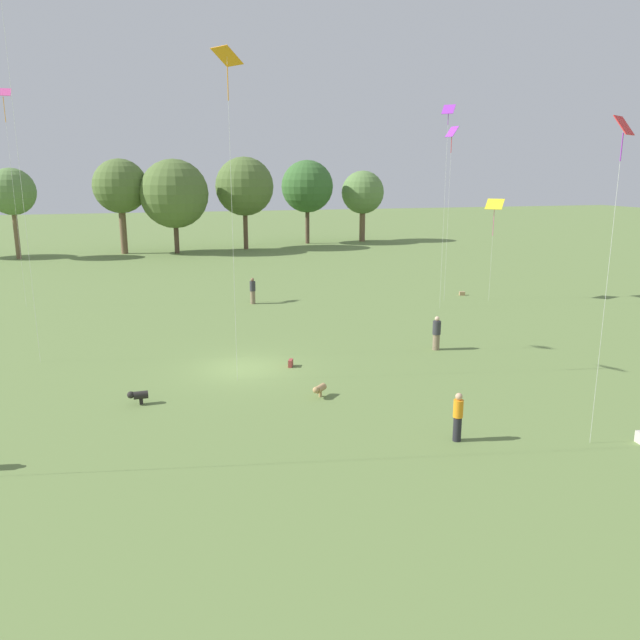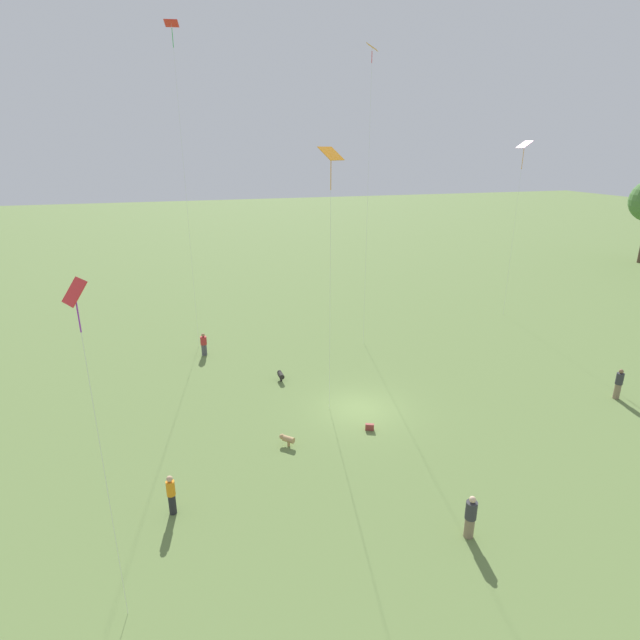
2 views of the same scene
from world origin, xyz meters
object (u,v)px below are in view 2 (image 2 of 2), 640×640
(kite_4, at_px, (331,165))
(dog_1, at_px, (281,375))
(person_4, at_px, (171,495))
(dog_0, at_px, (287,439))
(kite_1, at_px, (78,315))
(person_2, at_px, (204,344))
(kite_5, at_px, (524,152))
(kite_7, at_px, (371,78))
(kite_6, at_px, (174,54))
(person_3, at_px, (470,517))
(picnic_bag_2, at_px, (370,427))
(person_1, at_px, (619,384))

(kite_4, distance_m, dog_1, 13.08)
(person_4, height_order, dog_0, person_4)
(kite_1, distance_m, kite_4, 14.48)
(person_2, relative_size, dog_0, 2.28)
(kite_5, relative_size, kite_7, 0.72)
(kite_6, bearing_deg, kite_5, -125.26)
(person_3, height_order, picnic_bag_2, person_3)
(kite_7, xyz_separation_m, picnic_bag_2, (11.30, -4.05, -17.33))
(person_1, xyz_separation_m, kite_5, (-14.83, 3.26, 12.19))
(person_2, relative_size, kite_1, 0.15)
(person_3, height_order, dog_0, person_3)
(kite_5, bearing_deg, person_3, 4.77)
(kite_4, relative_size, kite_6, 0.66)
(person_4, relative_size, kite_5, 0.12)
(dog_0, height_order, dog_1, dog_1)
(person_2, relative_size, person_4, 0.93)
(dog_0, bearing_deg, person_2, 58.23)
(kite_1, relative_size, dog_0, 15.19)
(kite_6, bearing_deg, dog_1, 176.45)
(person_4, distance_m, kite_7, 26.07)
(person_2, distance_m, kite_7, 20.20)
(kite_6, bearing_deg, person_2, 153.53)
(person_3, bearing_deg, kite_5, 74.36)
(person_1, height_order, dog_0, person_1)
(person_2, bearing_deg, person_4, -178.25)
(picnic_bag_2, bearing_deg, kite_5, 128.08)
(person_1, relative_size, dog_0, 2.61)
(person_2, relative_size, kite_6, 0.08)
(dog_0, bearing_deg, kite_5, -12.62)
(person_4, xyz_separation_m, dog_0, (-3.30, 5.27, -0.51))
(picnic_bag_2, bearing_deg, dog_1, -155.72)
(person_3, bearing_deg, dog_1, 127.18)
(person_2, height_order, kite_6, kite_6)
(kite_1, height_order, kite_7, kite_7)
(kite_6, bearing_deg, dog_0, 157.47)
(person_1, xyz_separation_m, kite_1, (6.81, -25.56, 8.68))
(person_2, relative_size, kite_4, 0.12)
(dog_0, bearing_deg, picnic_bag_2, -43.18)
(person_2, height_order, kite_4, kite_4)
(kite_7, distance_m, dog_1, 19.09)
(kite_4, height_order, kite_6, kite_6)
(person_4, bearing_deg, kite_6, 69.91)
(person_2, xyz_separation_m, kite_5, (-1.80, 25.10, 12.32))
(person_2, bearing_deg, person_1, -110.64)
(kite_1, xyz_separation_m, kite_4, (-10.32, 9.68, 3.07))
(picnic_bag_2, bearing_deg, kite_6, -151.72)
(person_3, distance_m, kite_6, 29.27)
(kite_1, height_order, kite_6, kite_6)
(person_1, xyz_separation_m, dog_0, (-0.68, -18.89, -0.54))
(kite_7, height_order, dog_1, kite_7)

